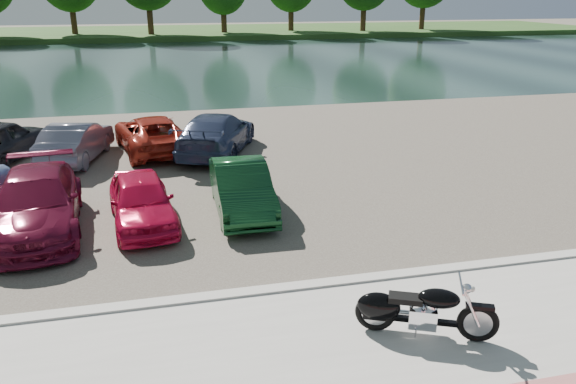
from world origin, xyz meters
The scene contains 13 objects.
ground centered at (0.00, 0.00, 0.00)m, with size 200.00×200.00×0.00m, color #595447.
promenade centered at (0.00, -1.00, 0.05)m, with size 60.00×6.00×0.10m, color #ABA7A1.
kerb centered at (0.00, 2.00, 0.07)m, with size 60.00×0.30×0.14m, color #ABA7A1.
parking_lot centered at (0.00, 11.00, 0.02)m, with size 60.00×18.00×0.04m, color #48423A.
river centered at (0.00, 40.00, 0.00)m, with size 120.00×40.00×0.00m, color #182C28.
far_bank centered at (0.00, 72.00, 0.30)m, with size 120.00×24.00×0.60m, color #1F4317.
motorcycle centered at (0.77, 0.03, 0.56)m, with size 2.19×1.18×1.05m.
car_3 centered at (-6.05, 6.22, 0.74)m, with size 1.97×4.85×1.41m, color #5A0C25.
car_4 centered at (-3.62, 6.06, 0.66)m, with size 1.47×3.65×1.24m, color #BF0C37.
car_5 centered at (-1.09, 6.34, 0.69)m, with size 1.37×3.94×1.30m, color #103C1C.
car_9 centered at (-5.84, 12.31, 0.71)m, with size 1.41×4.06×1.34m, color slate.
car_10 centered at (-3.32, 12.91, 0.69)m, with size 2.15×4.66×1.30m, color maroon.
car_11 centered at (-1.10, 12.16, 0.76)m, with size 2.02×4.96×1.44m, color #2B3554.
Camera 1 is at (-3.08, -7.33, 5.51)m, focal length 35.00 mm.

